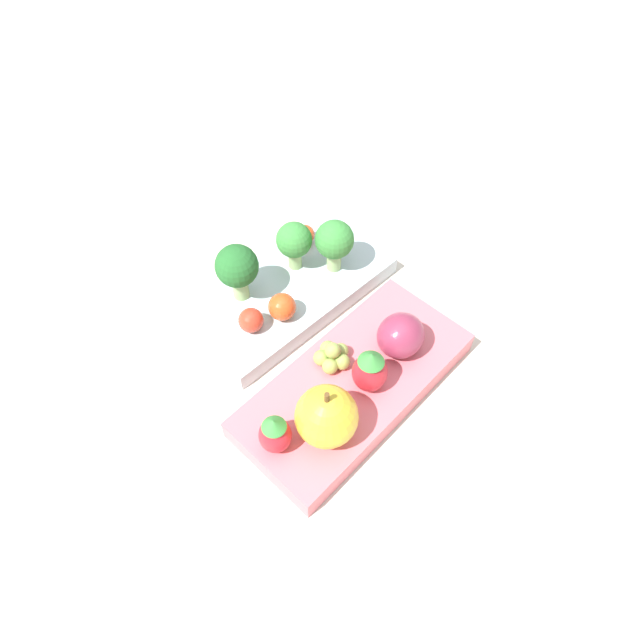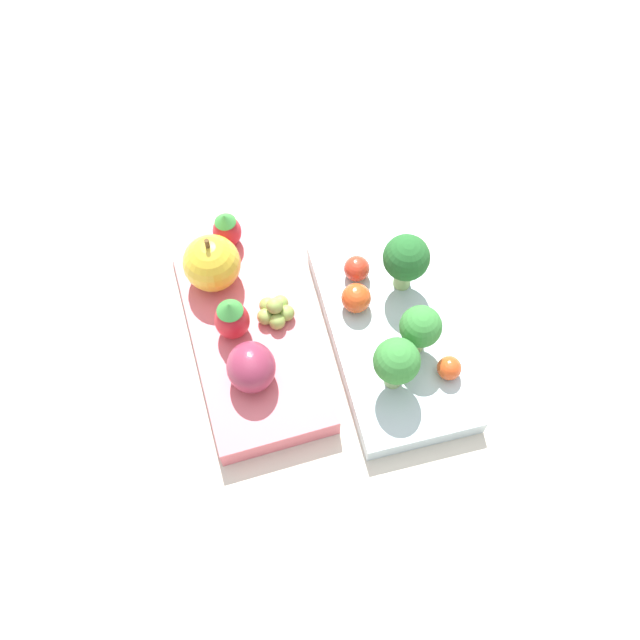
{
  "view_description": "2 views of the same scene",
  "coord_description": "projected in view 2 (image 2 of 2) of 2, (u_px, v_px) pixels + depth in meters",
  "views": [
    {
      "loc": [
        -0.2,
        -0.23,
        0.44
      ],
      "look_at": [
        0.0,
        0.0,
        0.03
      ],
      "focal_mm": 32.0,
      "sensor_mm": 36.0,
      "label": 1
    },
    {
      "loc": [
        0.28,
        -0.06,
        0.55
      ],
      "look_at": [
        0.0,
        0.0,
        0.03
      ],
      "focal_mm": 40.0,
      "sensor_mm": 36.0,
      "label": 2
    }
  ],
  "objects": [
    {
      "name": "strawberry_1",
      "position": [
        227.0,
        230.0,
        0.63
      ],
      "size": [
        0.03,
        0.03,
        0.04
      ],
      "color": "red",
      "rests_on": "bento_box_fruit"
    },
    {
      "name": "cherry_tomato_0",
      "position": [
        356.0,
        298.0,
        0.61
      ],
      "size": [
        0.03,
        0.03,
        0.03
      ],
      "color": "#DB4C1E",
      "rests_on": "bento_box_savoury"
    },
    {
      "name": "cherry_tomato_2",
      "position": [
        357.0,
        269.0,
        0.62
      ],
      "size": [
        0.02,
        0.02,
        0.02
      ],
      "color": "red",
      "rests_on": "bento_box_savoury"
    },
    {
      "name": "broccoli_floret_2",
      "position": [
        420.0,
        328.0,
        0.57
      ],
      "size": [
        0.03,
        0.03,
        0.05
      ],
      "color": "#93B770",
      "rests_on": "bento_box_savoury"
    },
    {
      "name": "ground_plane",
      "position": [
        319.0,
        337.0,
        0.63
      ],
      "size": [
        4.0,
        4.0,
        0.0
      ],
      "primitive_type": "plane",
      "color": "beige"
    },
    {
      "name": "cherry_tomato_1",
      "position": [
        449.0,
        368.0,
        0.58
      ],
      "size": [
        0.02,
        0.02,
        0.02
      ],
      "color": "#DB4C1E",
      "rests_on": "bento_box_savoury"
    },
    {
      "name": "broccoli_floret_0",
      "position": [
        406.0,
        259.0,
        0.6
      ],
      "size": [
        0.04,
        0.04,
        0.06
      ],
      "color": "#93B770",
      "rests_on": "bento_box_savoury"
    },
    {
      "name": "grape_cluster",
      "position": [
        275.0,
        311.0,
        0.6
      ],
      "size": [
        0.03,
        0.03,
        0.02
      ],
      "color": "#8EA84C",
      "rests_on": "bento_box_fruit"
    },
    {
      "name": "broccoli_floret_1",
      "position": [
        397.0,
        362.0,
        0.55
      ],
      "size": [
        0.04,
        0.04,
        0.06
      ],
      "color": "#93B770",
      "rests_on": "bento_box_savoury"
    },
    {
      "name": "strawberry_0",
      "position": [
        232.0,
        319.0,
        0.58
      ],
      "size": [
        0.03,
        0.03,
        0.04
      ],
      "color": "red",
      "rests_on": "bento_box_fruit"
    },
    {
      "name": "bento_box_savoury",
      "position": [
        390.0,
        334.0,
        0.62
      ],
      "size": [
        0.21,
        0.11,
        0.02
      ],
      "color": "silver",
      "rests_on": "ground_plane"
    },
    {
      "name": "plum",
      "position": [
        251.0,
        367.0,
        0.57
      ],
      "size": [
        0.04,
        0.04,
        0.04
      ],
      "color": "#892D47",
      "rests_on": "bento_box_fruit"
    },
    {
      "name": "bento_box_fruit",
      "position": [
        250.0,
        331.0,
        0.62
      ],
      "size": [
        0.22,
        0.12,
        0.02
      ],
      "color": "#DB6670",
      "rests_on": "ground_plane"
    },
    {
      "name": "apple",
      "position": [
        212.0,
        263.0,
        0.61
      ],
      "size": [
        0.05,
        0.05,
        0.06
      ],
      "color": "gold",
      "rests_on": "bento_box_fruit"
    }
  ]
}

